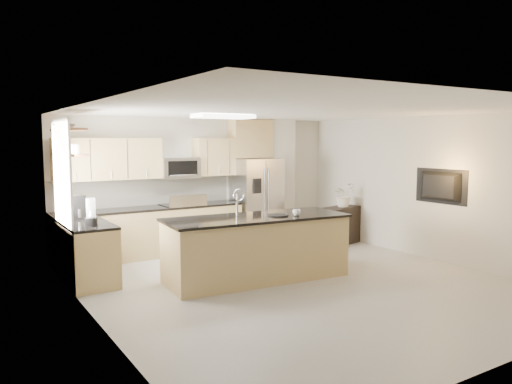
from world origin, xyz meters
TOP-DOWN VIEW (x-y plane):
  - floor at (0.00, 0.00)m, footprint 6.50×6.50m
  - ceiling at (0.00, 0.00)m, footprint 6.00×6.50m
  - wall_back at (0.00, 3.25)m, footprint 6.00×0.02m
  - wall_front at (0.00, -3.25)m, footprint 6.00×0.02m
  - wall_left at (-3.00, 0.00)m, footprint 0.02×6.50m
  - wall_right at (3.00, 0.00)m, footprint 0.02×6.50m
  - back_counter at (-1.23, 2.93)m, footprint 3.55×0.66m
  - left_counter at (-2.67, 1.85)m, footprint 0.66×1.50m
  - range at (-0.60, 2.92)m, footprint 0.76×0.64m
  - upper_cabinets at (-1.30, 3.09)m, footprint 3.50×0.33m
  - microwave at (-0.60, 3.04)m, footprint 0.76×0.40m
  - refrigerator at (1.06, 2.87)m, footprint 0.92×0.78m
  - partition_column at (1.82, 3.10)m, footprint 0.60×0.30m
  - window at (-2.98, 1.85)m, footprint 0.04×1.15m
  - shelf_lower at (-2.85, 1.95)m, footprint 0.30×1.20m
  - shelf_upper at (-2.85, 1.95)m, footprint 0.30×1.20m
  - ceiling_fixture at (-0.40, 1.60)m, footprint 1.00×0.50m
  - island at (-0.39, 0.55)m, footprint 2.95×1.27m
  - credenza at (2.49, 1.87)m, footprint 1.04×0.64m
  - cup at (0.16, 0.26)m, footprint 0.14×0.14m
  - platter at (-0.09, 0.41)m, footprint 0.38×0.38m
  - blender at (-2.67, 1.46)m, footprint 0.18×0.18m
  - kettle at (-2.62, 1.66)m, footprint 0.19×0.19m
  - coffee_maker at (-2.69, 2.22)m, footprint 0.22×0.26m
  - bowl at (-2.85, 2.21)m, footprint 0.52×0.52m
  - flower_vase at (2.56, 1.85)m, footprint 0.70×0.61m
  - television at (2.91, -0.20)m, footprint 0.14×1.08m

SIDE VIEW (x-z plane):
  - floor at x=0.00m, z-range 0.00..0.00m
  - credenza at x=2.49m, z-range 0.00..0.78m
  - left_counter at x=-2.67m, z-range 0.00..0.92m
  - back_counter at x=-1.23m, z-range -0.25..1.19m
  - range at x=-0.60m, z-range -0.10..1.04m
  - island at x=-0.39m, z-range -0.21..1.21m
  - refrigerator at x=1.06m, z-range 0.00..1.78m
  - platter at x=-0.09m, z-range 0.99..1.01m
  - kettle at x=-2.62m, z-range 0.91..1.15m
  - cup at x=0.16m, z-range 0.99..1.09m
  - blender at x=-2.67m, z-range 0.89..1.30m
  - coffee_maker at x=-2.69m, z-range 0.91..1.30m
  - flower_vase at x=2.56m, z-range 0.78..1.54m
  - wall_back at x=0.00m, z-range 0.00..2.60m
  - wall_front at x=0.00m, z-range 0.00..2.60m
  - wall_left at x=-3.00m, z-range 0.00..2.60m
  - wall_right at x=3.00m, z-range 0.00..2.60m
  - partition_column at x=1.82m, z-range 0.00..2.60m
  - television at x=2.91m, z-range 1.04..1.66m
  - microwave at x=-0.60m, z-range 1.43..1.83m
  - window at x=-2.98m, z-range 0.83..2.47m
  - upper_cabinets at x=-1.30m, z-range 1.45..2.20m
  - shelf_lower at x=-2.85m, z-range 1.93..1.97m
  - shelf_upper at x=-2.85m, z-range 2.30..2.34m
  - bowl at x=-2.85m, z-range 2.34..2.44m
  - ceiling_fixture at x=-0.40m, z-range 2.53..2.59m
  - ceiling at x=0.00m, z-range 2.59..2.61m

